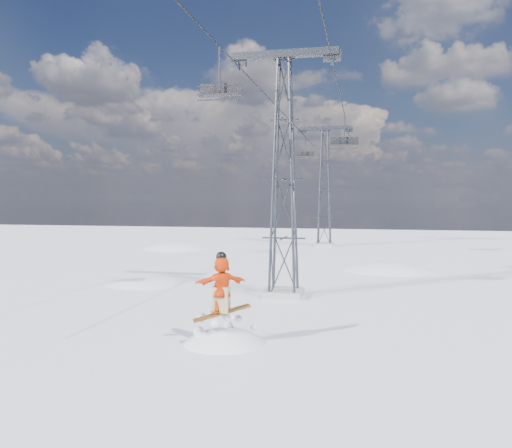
# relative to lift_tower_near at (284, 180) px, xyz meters

# --- Properties ---
(ground) EXTENTS (120.00, 120.00, 0.00)m
(ground) POSITION_rel_lift_tower_near_xyz_m (-0.80, -8.00, -5.47)
(ground) COLOR white
(ground) RESTS_ON ground
(snow_terrain) EXTENTS (39.00, 37.00, 22.00)m
(snow_terrain) POSITION_rel_lift_tower_near_xyz_m (-5.57, 13.24, -15.06)
(snow_terrain) COLOR white
(snow_terrain) RESTS_ON ground
(lift_tower_near) EXTENTS (5.20, 1.80, 11.43)m
(lift_tower_near) POSITION_rel_lift_tower_near_xyz_m (0.00, 0.00, 0.00)
(lift_tower_near) COLOR #999999
(lift_tower_near) RESTS_ON ground
(lift_tower_far) EXTENTS (5.20, 1.80, 11.43)m
(lift_tower_far) POSITION_rel_lift_tower_near_xyz_m (0.00, 25.00, 0.00)
(lift_tower_far) COLOR #999999
(lift_tower_far) RESTS_ON ground
(haul_cables) EXTENTS (4.46, 51.00, 0.06)m
(haul_cables) POSITION_rel_lift_tower_near_xyz_m (0.00, 11.50, 5.38)
(haul_cables) COLOR black
(haul_cables) RESTS_ON ground
(snowboarder_jump) EXTENTS (4.40, 4.40, 6.91)m
(snowboarder_jump) POSITION_rel_lift_tower_near_xyz_m (-0.67, -7.88, -7.09)
(snowboarder_jump) COLOR white
(snowboarder_jump) RESTS_ON ground
(lift_chair_near) EXTENTS (1.80, 0.52, 2.23)m
(lift_chair_near) POSITION_rel_lift_tower_near_xyz_m (-2.20, -3.01, 3.59)
(lift_chair_near) COLOR black
(lift_chair_near) RESTS_ON ground
(lift_chair_mid) EXTENTS (2.09, 0.60, 2.59)m
(lift_chair_mid) POSITION_rel_lift_tower_near_xyz_m (2.20, 14.60, 3.31)
(lift_chair_mid) COLOR black
(lift_chair_mid) RESTS_ON ground
(lift_chair_far) EXTENTS (1.83, 0.52, 2.26)m
(lift_chair_far) POSITION_rel_lift_tower_near_xyz_m (-2.20, 27.68, 3.57)
(lift_chair_far) COLOR black
(lift_chair_far) RESTS_ON ground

